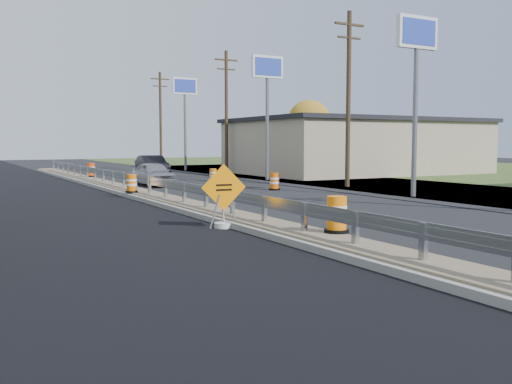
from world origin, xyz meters
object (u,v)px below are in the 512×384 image
barrel_median_mid (132,184)px  barrel_shoulder_mid (213,175)px  barrel_median_far (91,170)px  caution_sign (224,212)px  barrel_median_near (337,215)px  barrel_shoulder_far (152,165)px  barrel_shoulder_near (275,182)px  car_dark_mid (152,166)px  car_silver (154,174)px

barrel_median_mid → barrel_shoulder_mid: bearing=46.1°
barrel_median_far → barrel_shoulder_mid: 7.97m
caution_sign → barrel_median_near: size_ratio=2.05×
barrel_shoulder_far → barrel_shoulder_near: bearing=-93.7°
barrel_median_near → car_dark_mid: size_ratio=0.20×
barrel_shoulder_mid → barrel_shoulder_far: barrel_shoulder_far is taller
barrel_shoulder_mid → barrel_shoulder_far: size_ratio=0.96×
barrel_shoulder_far → caution_sign: bearing=-105.4°
barrel_shoulder_far → car_dark_mid: (-3.02, -8.99, 0.35)m
caution_sign → barrel_median_mid: caution_sign is taller
caution_sign → barrel_shoulder_near: caution_sign is taller
barrel_shoulder_mid → car_dark_mid: size_ratio=0.18×
barrel_shoulder_far → car_silver: bearing=-108.3°
car_silver → barrel_median_far: bearing=106.6°
car_silver → barrel_median_mid: bearing=-117.8°
barrel_median_near → car_dark_mid: car_dark_mid is taller
caution_sign → barrel_shoulder_near: 13.17m
caution_sign → car_silver: (3.47, 16.27, 0.21)m
barrel_median_mid → car_dark_mid: 16.54m
barrel_shoulder_near → barrel_shoulder_far: size_ratio=1.05×
barrel_median_near → caution_sign: bearing=113.5°
barrel_median_far → car_dark_mid: (5.02, 2.83, 0.09)m
barrel_median_near → car_silver: (2.02, 19.60, 0.01)m
barrel_median_near → barrel_shoulder_far: bearing=78.0°
barrel_median_far → barrel_median_near: bearing=-90.0°
barrel_shoulder_near → barrel_shoulder_mid: 7.44m
barrel_median_far → barrel_shoulder_near: 13.74m
barrel_median_mid → barrel_shoulder_far: barrel_median_mid is taller
barrel_median_near → barrel_median_far: size_ratio=1.01×
caution_sign → barrel_shoulder_far: size_ratio=2.20×
caution_sign → car_silver: size_ratio=0.46×
barrel_median_near → barrel_shoulder_mid: (6.45, 21.29, -0.28)m
barrel_median_far → barrel_shoulder_near: size_ratio=1.01×
barrel_median_near → barrel_shoulder_mid: bearing=73.1°
caution_sign → car_dark_mid: size_ratio=0.40×
car_dark_mid → barrel_shoulder_far: bearing=75.6°
barrel_median_near → barrel_shoulder_near: bearing=64.9°
barrel_median_far → car_dark_mid: car_dark_mid is taller
caution_sign → barrel_shoulder_far: caution_sign is taller
barrel_shoulder_near → barrel_shoulder_mid: size_ratio=1.09×
caution_sign → barrel_shoulder_near: bearing=58.4°
barrel_shoulder_near → barrel_shoulder_far: barrel_shoulder_near is taller
barrel_median_mid → car_silver: bearing=63.2°
caution_sign → barrel_median_near: bearing=-61.1°
barrel_median_near → barrel_shoulder_mid: barrel_median_near is taller
barrel_median_near → barrel_median_mid: barrel_median_near is taller
barrel_shoulder_mid → car_silver: 4.75m
barrel_median_far → barrel_shoulder_near: bearing=-61.8°
caution_sign → barrel_shoulder_near: size_ratio=2.09×
barrel_median_far → barrel_shoulder_mid: barrel_median_far is taller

